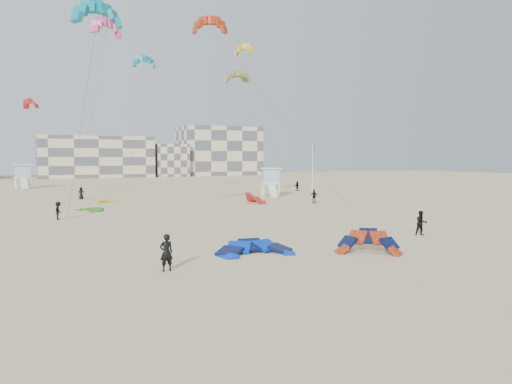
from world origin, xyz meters
name	(u,v)px	position (x,y,z in m)	size (l,w,h in m)	color
ground	(224,262)	(0.00, 0.00, 0.00)	(320.00, 320.00, 0.00)	beige
kite_ground_blue	(256,254)	(2.53, 1.36, 0.00)	(4.56, 4.62, 1.32)	#0048E9
kite_ground_orange	(368,253)	(8.50, -1.12, 0.00)	(3.50, 2.97, 2.04)	#FF3B14
kite_ground_green	(90,211)	(-3.21, 30.42, 0.00)	(3.23, 3.42, 0.51)	#357B19
kite_ground_red_far	(256,203)	(16.40, 31.22, 0.00)	(3.78, 3.23, 2.21)	red
kite_ground_yellow	(106,202)	(-0.09, 40.34, 0.00)	(2.77, 2.90, 0.53)	#DCB60C
kitesurfer_main	(166,253)	(-3.27, -0.70, 0.91)	(0.67, 0.44, 1.82)	black
kitesurfer_b	(421,223)	(16.18, 2.79, 0.88)	(0.85, 0.66, 1.75)	black
kitesurfer_c	(58,211)	(-6.70, 23.54, 0.81)	(1.05, 0.60, 1.62)	black
kitesurfer_d	(314,196)	(22.74, 27.85, 0.86)	(1.01, 0.42, 1.72)	black
kitesurfer_e	(81,193)	(-2.46, 46.49, 0.82)	(0.80, 0.52, 1.64)	black
kitesurfer_f	(297,186)	(32.99, 49.95, 0.82)	(1.53, 0.49, 1.65)	black
kite_fly_teal_a	(98,16)	(-3.76, 17.73, 16.81)	(4.56, 4.39, 17.29)	#057896
kite_fly_orange	(210,26)	(9.61, 28.66, 20.03)	(4.90, 27.67, 20.34)	#FF3B14
kite_fly_pink	(106,28)	(0.77, 43.19, 22.23)	(6.26, 6.60, 22.66)	#F350A4
kite_fly_olive	(236,78)	(16.70, 38.00, 16.26)	(6.99, 10.95, 16.69)	olive
kite_fly_yellow	(243,50)	(24.67, 53.78, 23.66)	(5.58, 4.65, 23.83)	#DCB60C
kite_fly_teal_b	(144,63)	(8.58, 56.79, 20.83)	(5.05, 3.73, 20.97)	#057896
kite_fly_red	(30,104)	(-8.17, 60.57, 13.81)	(4.10, 6.39, 14.05)	red
lifeguard_tower_near	(270,182)	(22.96, 40.20, 2.07)	(3.73, 6.15, 4.17)	white
lifeguard_tower_far	(23,176)	(-9.59, 77.81, 2.21)	(3.38, 6.22, 4.47)	white
flagpole	(312,170)	(26.53, 34.48, 3.89)	(0.60, 0.09, 7.39)	white
condo_mid	(95,157)	(10.00, 130.00, 6.00)	(32.00, 16.00, 12.00)	beige
condo_east	(219,151)	(50.00, 132.00, 8.00)	(26.00, 14.00, 16.00)	beige
condo_fill_right	(170,160)	(32.00, 128.00, 5.00)	(10.00, 10.00, 10.00)	beige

